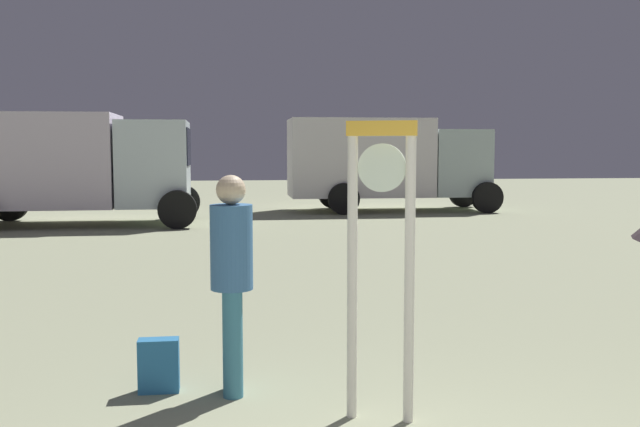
# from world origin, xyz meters

# --- Properties ---
(standing_clock) EXTENTS (0.47, 0.24, 2.04)m
(standing_clock) POSITION_xyz_m (0.12, 2.11, 1.23)
(standing_clock) COLOR white
(standing_clock) RESTS_ON ground_plane
(person_near_clock) EXTENTS (0.32, 0.32, 1.66)m
(person_near_clock) POSITION_xyz_m (-0.87, 2.76, 0.93)
(person_near_clock) COLOR teal
(person_near_clock) RESTS_ON ground_plane
(backpack) EXTENTS (0.31, 0.19, 0.41)m
(backpack) POSITION_xyz_m (-1.43, 2.88, 0.20)
(backpack) COLOR teal
(backpack) RESTS_ON ground_plane
(box_truck_near) EXTENTS (6.28, 2.68, 2.70)m
(box_truck_near) POSITION_xyz_m (-4.85, 15.51, 1.53)
(box_truck_near) COLOR silver
(box_truck_near) RESTS_ON ground_plane
(box_truck_far) EXTENTS (6.14, 2.51, 2.74)m
(box_truck_far) POSITION_xyz_m (3.89, 18.41, 1.53)
(box_truck_far) COLOR silver
(box_truck_far) RESTS_ON ground_plane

